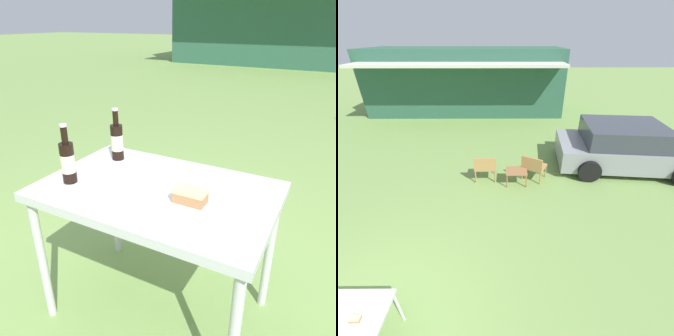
% 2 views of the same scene
% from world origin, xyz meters
% --- Properties ---
extents(ground_plane, '(60.00, 60.00, 0.00)m').
position_xyz_m(ground_plane, '(0.00, 0.00, 0.00)').
color(ground_plane, '#7A9E51').
extents(cabin_building, '(9.51, 4.28, 3.04)m').
position_xyz_m(cabin_building, '(-0.04, 10.88, 1.53)').
color(cabin_building, '#2D5B47').
rests_on(cabin_building, ground_plane).
extents(patio_table, '(0.98, 0.63, 0.69)m').
position_xyz_m(patio_table, '(0.00, 0.00, 0.62)').
color(patio_table, silver).
rests_on(patio_table, ground_plane).
extents(cake_on_plate, '(0.26, 0.26, 0.07)m').
position_xyz_m(cake_on_plate, '(0.16, -0.06, 0.71)').
color(cake_on_plate, white).
rests_on(cake_on_plate, patio_table).
extents(cola_bottle_near, '(0.06, 0.06, 0.26)m').
position_xyz_m(cola_bottle_near, '(-0.33, 0.18, 0.79)').
color(cola_bottle_near, black).
rests_on(cola_bottle_near, patio_table).
extents(cola_bottle_far, '(0.06, 0.06, 0.26)m').
position_xyz_m(cola_bottle_far, '(-0.36, -0.13, 0.79)').
color(cola_bottle_far, black).
rests_on(cola_bottle_far, patio_table).
extents(fork, '(0.16, 0.07, 0.01)m').
position_xyz_m(fork, '(0.08, -0.05, 0.69)').
color(fork, silver).
rests_on(fork, patio_table).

